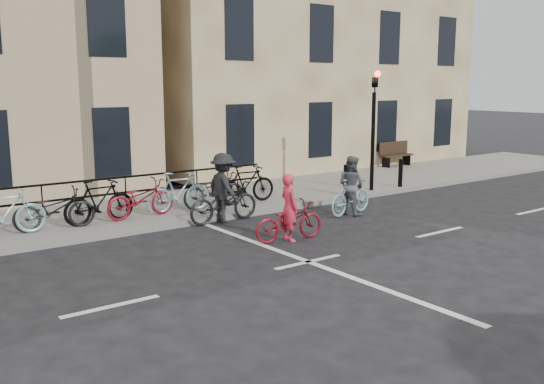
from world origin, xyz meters
TOP-DOWN VIEW (x-y plane):
  - ground at (0.00, 0.00)m, footprint 120.00×120.00m
  - sidewalk at (-4.00, 6.00)m, footprint 46.00×4.00m
  - building_east at (9.00, 13.00)m, footprint 14.00×10.00m
  - traffic_light at (6.20, 4.34)m, footprint 0.18×0.30m
  - bollard_east at (5.00, 4.25)m, footprint 0.14×0.14m
  - bollard_west at (7.40, 4.25)m, footprint 0.14×0.14m
  - bench at (11.00, 7.73)m, footprint 1.60×0.41m
  - parked_bikes at (-2.82, 5.04)m, footprint 11.45×1.23m
  - cyclist_pink at (0.71, 1.52)m, footprint 1.73×0.79m
  - cyclist_grey at (3.68, 2.65)m, footprint 1.67×0.85m
  - cyclist_dark at (0.51, 3.90)m, footprint 1.97×1.14m

SIDE VIEW (x-z plane):
  - ground at x=0.00m, z-range 0.00..0.00m
  - sidewalk at x=-4.00m, z-range 0.00..0.15m
  - cyclist_pink at x=0.71m, z-range -0.23..1.26m
  - bollard_east at x=5.00m, z-range 0.15..1.05m
  - bollard_west at x=7.40m, z-range 0.15..1.05m
  - cyclist_grey at x=3.68m, z-range -0.15..1.41m
  - parked_bikes at x=-2.82m, z-range 0.12..1.17m
  - bench at x=11.00m, z-range 0.19..1.16m
  - cyclist_dark at x=0.51m, z-range -0.18..1.55m
  - traffic_light at x=6.20m, z-range 0.50..4.40m
  - building_east at x=9.00m, z-range 0.15..12.15m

